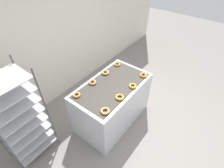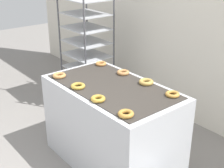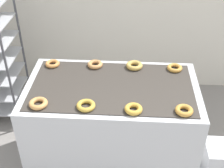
{
  "view_description": "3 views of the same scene",
  "coord_description": "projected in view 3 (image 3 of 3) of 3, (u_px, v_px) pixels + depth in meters",
  "views": [
    {
      "loc": [
        -1.84,
        -0.75,
        2.97
      ],
      "look_at": [
        0.0,
        0.67,
        0.96
      ],
      "focal_mm": 28.0,
      "sensor_mm": 36.0,
      "label": 1
    },
    {
      "loc": [
        2.27,
        -1.19,
        2.22
      ],
      "look_at": [
        0.0,
        0.67,
        0.96
      ],
      "focal_mm": 50.0,
      "sensor_mm": 36.0,
      "label": 2
    },
    {
      "loc": [
        0.14,
        -1.47,
        2.46
      ],
      "look_at": [
        0.0,
        0.67,
        0.96
      ],
      "focal_mm": 50.0,
      "sensor_mm": 36.0,
      "label": 3
    }
  ],
  "objects": [
    {
      "name": "donut_far_midright",
      "position": [
        134.0,
        65.0,
        2.86
      ],
      "size": [
        0.15,
        0.15,
        0.04
      ],
      "primitive_type": "torus",
      "color": "tan",
      "rests_on": "fryer_machine"
    },
    {
      "name": "donut_near_midright",
      "position": [
        133.0,
        109.0,
        2.35
      ],
      "size": [
        0.14,
        0.14,
        0.04
      ],
      "primitive_type": "torus",
      "color": "gold",
      "rests_on": "fryer_machine"
    },
    {
      "name": "donut_near_midleft",
      "position": [
        86.0,
        105.0,
        2.38
      ],
      "size": [
        0.15,
        0.15,
        0.04
      ],
      "primitive_type": "torus",
      "color": "gold",
      "rests_on": "fryer_machine"
    },
    {
      "name": "glaze_bin",
      "position": [
        219.0,
        160.0,
        2.96
      ],
      "size": [
        0.3,
        0.29,
        0.34
      ],
      "color": "silver",
      "rests_on": "ground_plane"
    },
    {
      "name": "donut_near_right",
      "position": [
        184.0,
        110.0,
        2.33
      ],
      "size": [
        0.14,
        0.14,
        0.04
      ],
      "primitive_type": "torus",
      "color": "#C08938",
      "rests_on": "fryer_machine"
    },
    {
      "name": "donut_far_left",
      "position": [
        53.0,
        64.0,
        2.89
      ],
      "size": [
        0.13,
        0.13,
        0.04
      ],
      "primitive_type": "torus",
      "color": "#C98242",
      "rests_on": "fryer_machine"
    },
    {
      "name": "donut_near_left",
      "position": [
        38.0,
        103.0,
        2.4
      ],
      "size": [
        0.15,
        0.15,
        0.04
      ],
      "primitive_type": "torus",
      "color": "tan",
      "rests_on": "fryer_machine"
    },
    {
      "name": "donut_far_midleft",
      "position": [
        95.0,
        64.0,
        2.87
      ],
      "size": [
        0.14,
        0.14,
        0.04
      ],
      "primitive_type": "torus",
      "color": "tan",
      "rests_on": "fryer_machine"
    },
    {
      "name": "fryer_machine",
      "position": [
        112.0,
        127.0,
        2.89
      ],
      "size": [
        1.47,
        0.85,
        0.94
      ],
      "color": "silver",
      "rests_on": "ground_plane"
    },
    {
      "name": "donut_far_right",
      "position": [
        175.0,
        68.0,
        2.83
      ],
      "size": [
        0.14,
        0.14,
        0.04
      ],
      "primitive_type": "torus",
      "color": "gold",
      "rests_on": "fryer_machine"
    }
  ]
}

